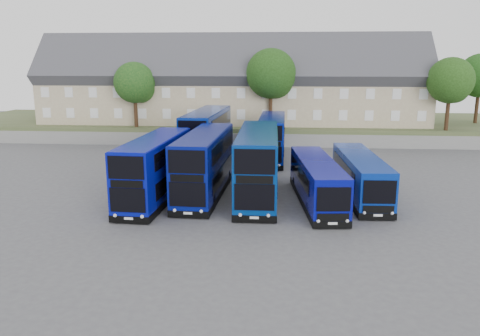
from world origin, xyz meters
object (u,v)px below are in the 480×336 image
dd_front_left (155,170)px  coach_east_a (317,182)px  tree_west (136,84)px  tree_east (451,82)px  tree_mid (272,76)px  dd_front_mid (205,165)px

dd_front_left → coach_east_a: 11.39m
tree_west → tree_east: 36.00m
dd_front_left → tree_mid: (7.91, 23.49, 5.91)m
dd_front_left → coach_east_a: bearing=3.2°
coach_east_a → tree_mid: size_ratio=1.22×
tree_west → tree_mid: (16.00, 0.50, 1.02)m
coach_east_a → dd_front_mid: bearing=164.3°
dd_front_left → dd_front_mid: (3.32, 1.49, 0.08)m
coach_east_a → tree_east: size_ratio=1.37×
dd_front_mid → tree_west: 24.81m
tree_west → coach_east_a: bearing=-49.7°
dd_front_left → dd_front_mid: size_ratio=0.97×
dd_front_left → tree_west: tree_west is taller
coach_east_a → tree_mid: bearing=92.9°
tree_mid → tree_east: tree_mid is taller
dd_front_mid → tree_east: tree_east is taller
tree_mid → dd_front_mid: bearing=-101.8°
tree_mid → tree_east: 20.02m
coach_east_a → dd_front_left: bearing=174.7°
tree_west → tree_east: bearing=0.0°
coach_east_a → tree_west: size_ratio=1.46×
dd_front_mid → tree_east: 33.07m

